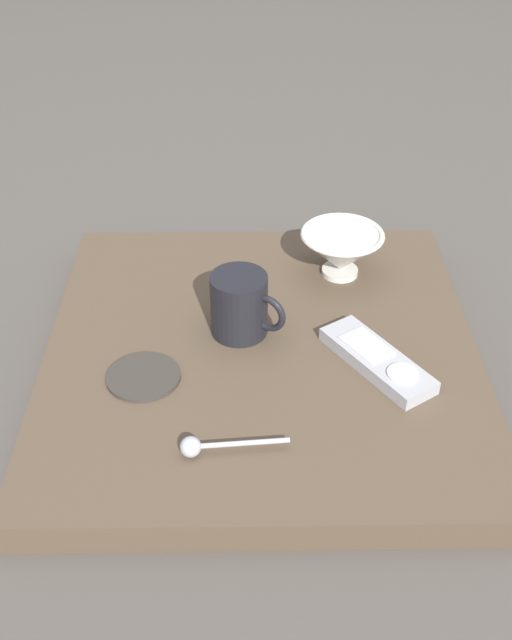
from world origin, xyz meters
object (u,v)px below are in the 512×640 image
object	(u,v)px
cereal_bowl	(341,250)
drink_coaster	(143,376)
teaspoon	(202,446)
coffee_mug	(240,305)
tv_remote_near	(377,360)

from	to	relation	value
cereal_bowl	drink_coaster	bearing A→B (deg)	41.02
teaspoon	drink_coaster	xyz separation A→B (m)	(0.08, -0.13, -0.01)
coffee_mug	tv_remote_near	size ratio (longest dim) A/B	0.58
cereal_bowl	tv_remote_near	size ratio (longest dim) A/B	0.72
coffee_mug	drink_coaster	distance (m)	0.16
coffee_mug	drink_coaster	size ratio (longest dim) A/B	1.07
coffee_mug	teaspoon	distance (m)	0.23
drink_coaster	teaspoon	bearing A→B (deg)	121.14
tv_remote_near	teaspoon	bearing A→B (deg)	34.70
tv_remote_near	drink_coaster	world-z (taller)	tv_remote_near
cereal_bowl	drink_coaster	distance (m)	0.36
coffee_mug	tv_remote_near	distance (m)	0.19
cereal_bowl	teaspoon	distance (m)	0.41
cereal_bowl	teaspoon	xyz separation A→B (m)	(0.19, 0.36, -0.03)
tv_remote_near	drink_coaster	size ratio (longest dim) A/B	1.83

